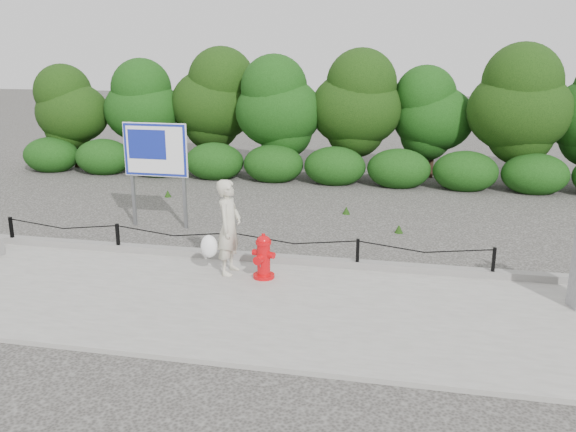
# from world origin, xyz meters

# --- Properties ---
(ground) EXTENTS (90.00, 90.00, 0.00)m
(ground) POSITION_xyz_m (0.00, 0.00, 0.00)
(ground) COLOR #2D2B28
(ground) RESTS_ON ground
(sidewalk) EXTENTS (14.00, 4.00, 0.08)m
(sidewalk) POSITION_xyz_m (0.00, -2.00, 0.04)
(sidewalk) COLOR gray
(sidewalk) RESTS_ON ground
(curb) EXTENTS (14.00, 0.22, 0.14)m
(curb) POSITION_xyz_m (0.00, 0.05, 0.15)
(curb) COLOR slate
(curb) RESTS_ON sidewalk
(chain_barrier) EXTENTS (10.06, 0.06, 0.60)m
(chain_barrier) POSITION_xyz_m (0.00, 0.00, 0.46)
(chain_barrier) COLOR black
(chain_barrier) RESTS_ON sidewalk
(treeline) EXTENTS (20.05, 3.48, 4.25)m
(treeline) POSITION_xyz_m (0.63, 8.95, 2.35)
(treeline) COLOR black
(treeline) RESTS_ON ground
(fire_hydrant) EXTENTS (0.50, 0.51, 0.85)m
(fire_hydrant) POSITION_xyz_m (0.85, -0.84, 0.49)
(fire_hydrant) COLOR red
(fire_hydrant) RESTS_ON sidewalk
(pedestrian) EXTENTS (0.75, 0.69, 1.81)m
(pedestrian) POSITION_xyz_m (0.14, -0.72, 0.96)
(pedestrian) COLOR beige
(pedestrian) RESTS_ON sidewalk
(advertising_sign) EXTENTS (1.57, 0.14, 2.52)m
(advertising_sign) POSITION_xyz_m (-2.50, 2.10, 1.77)
(advertising_sign) COLOR slate
(advertising_sign) RESTS_ON ground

